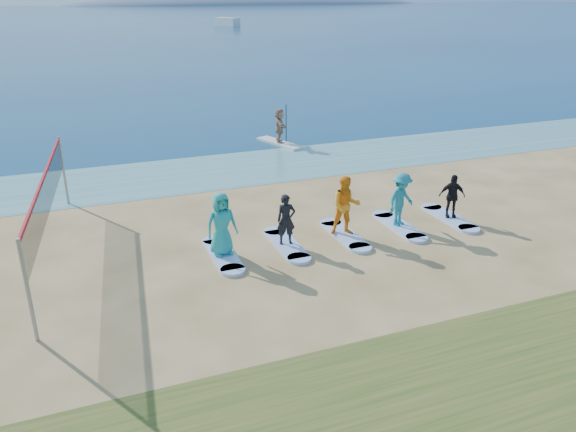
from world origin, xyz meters
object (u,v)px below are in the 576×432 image
object	(u,v)px
surfboard_2	(345,235)
surfboard_4	(449,218)
surfboard_0	(223,255)
student_0	(221,224)
student_2	(346,206)
surfboard_3	(399,226)
volleyball_net	(47,195)
student_1	(286,220)
paddleboard	(280,143)
student_3	(401,199)
student_4	(452,196)
surfboard_1	(286,244)
boat_offshore_b	(227,26)
paddleboarder	(280,126)

from	to	relation	value
surfboard_2	surfboard_4	bearing A→B (deg)	0.00
surfboard_0	surfboard_2	xyz separation A→B (m)	(3.99, 0.00, 0.00)
student_0	surfboard_0	bearing A→B (deg)	0.00
student_2	surfboard_3	distance (m)	2.23
volleyball_net	student_0	distance (m)	4.99
student_2	student_1	bearing A→B (deg)	-164.28
paddleboard	student_3	xyz separation A→B (m)	(-0.08, -11.47, 0.92)
surfboard_3	student_4	xyz separation A→B (m)	(1.99, 0.00, 0.79)
surfboard_1	student_4	size ratio (longest dim) A/B	1.47
boat_offshore_b	surfboard_2	bearing A→B (deg)	-126.33
volleyball_net	surfboard_1	distance (m)	7.05
surfboard_1	student_4	xyz separation A→B (m)	(5.98, 0.00, 0.79)
volleyball_net	student_3	size ratio (longest dim) A/B	5.10
student_2	surfboard_4	world-z (taller)	student_2
boat_offshore_b	surfboard_3	xyz separation A→B (m)	(-24.70, -110.02, 0.04)
student_2	student_3	xyz separation A→B (m)	(1.99, 0.00, -0.06)
paddleboard	boat_offshore_b	size ratio (longest dim) A/B	0.46
paddleboarder	student_1	bearing A→B (deg)	174.00
student_1	student_2	size ratio (longest dim) A/B	0.82
paddleboard	surfboard_2	size ratio (longest dim) A/B	1.36
surfboard_4	student_0	bearing A→B (deg)	180.00
surfboard_2	student_3	world-z (taller)	student_3
boat_offshore_b	paddleboarder	bearing A→B (deg)	-126.72
student_0	surfboard_1	size ratio (longest dim) A/B	0.86
paddleboard	surfboard_1	size ratio (longest dim) A/B	1.36
paddleboarder	boat_offshore_b	xyz separation A→B (m)	(24.62, 98.55, -0.97)
surfboard_0	student_4	distance (m)	8.02
boat_offshore_b	student_0	size ratio (longest dim) A/B	3.47
student_1	paddleboarder	bearing A→B (deg)	78.78
student_3	boat_offshore_b	bearing A→B (deg)	55.41
student_1	volleyball_net	bearing A→B (deg)	172.69
surfboard_0	surfboard_1	distance (m)	1.99
boat_offshore_b	student_2	xyz separation A→B (m)	(-26.70, -110.02, 1.04)
paddleboard	surfboard_4	world-z (taller)	paddleboard
student_3	surfboard_4	xyz separation A→B (m)	(1.99, 0.00, -0.93)
boat_offshore_b	surfboard_2	xyz separation A→B (m)	(-26.70, -110.02, 0.04)
volleyball_net	student_2	world-z (taller)	volleyball_net
volleyball_net	student_4	size ratio (longest dim) A/B	6.06
surfboard_2	surfboard_3	size ratio (longest dim) A/B	1.00
student_0	surfboard_4	distance (m)	8.04
student_4	surfboard_2	bearing A→B (deg)	-157.33
surfboard_1	student_3	world-z (taller)	student_3
paddleboard	student_2	distance (m)	11.70
student_2	paddleboarder	bearing A→B (deg)	95.46
surfboard_2	surfboard_3	world-z (taller)	same
surfboard_2	paddleboarder	bearing A→B (deg)	79.74
surfboard_1	student_0	bearing A→B (deg)	180.00
surfboard_0	paddleboard	bearing A→B (deg)	62.13
paddleboarder	surfboard_0	bearing A→B (deg)	165.67
surfboard_2	surfboard_4	distance (m)	3.99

